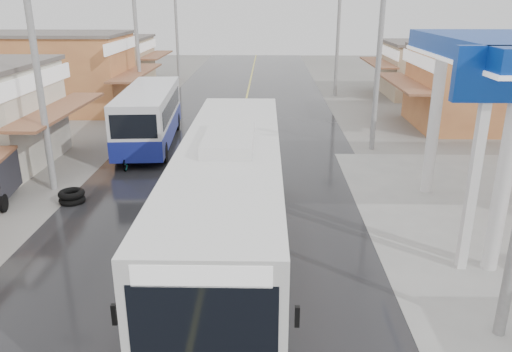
{
  "coord_description": "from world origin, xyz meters",
  "views": [
    {
      "loc": [
        1.65,
        -9.71,
        7.27
      ],
      "look_at": [
        1.27,
        6.39,
        1.54
      ],
      "focal_mm": 35.0,
      "sensor_mm": 36.0,
      "label": 1
    }
  ],
  "objects_px": {
    "coach_bus": "(231,204)",
    "second_bus": "(149,116)",
    "cyclist": "(128,153)",
    "tyre_stack": "(72,197)"
  },
  "relations": [
    {
      "from": "coach_bus",
      "to": "second_bus",
      "type": "distance_m",
      "value": 13.49
    },
    {
      "from": "cyclist",
      "to": "second_bus",
      "type": "bearing_deg",
      "value": 85.89
    },
    {
      "from": "second_bus",
      "to": "cyclist",
      "type": "height_order",
      "value": "second_bus"
    },
    {
      "from": "second_bus",
      "to": "cyclist",
      "type": "xyz_separation_m",
      "value": [
        -0.19,
        -3.69,
        -0.91
      ]
    },
    {
      "from": "coach_bus",
      "to": "cyclist",
      "type": "distance_m",
      "value": 10.34
    },
    {
      "from": "coach_bus",
      "to": "tyre_stack",
      "type": "distance_m",
      "value": 7.97
    },
    {
      "from": "coach_bus",
      "to": "tyre_stack",
      "type": "height_order",
      "value": "coach_bus"
    },
    {
      "from": "cyclist",
      "to": "tyre_stack",
      "type": "distance_m",
      "value": 4.41
    },
    {
      "from": "second_bus",
      "to": "tyre_stack",
      "type": "bearing_deg",
      "value": -103.09
    },
    {
      "from": "cyclist",
      "to": "tyre_stack",
      "type": "xyz_separation_m",
      "value": [
        -1.03,
        -4.27,
        -0.41
      ]
    }
  ]
}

